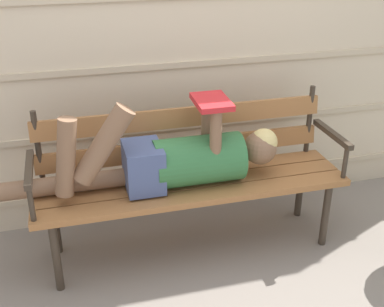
# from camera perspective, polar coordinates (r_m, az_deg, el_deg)

# --- Properties ---
(ground_plane) EXTENTS (12.00, 12.00, 0.00)m
(ground_plane) POSITION_cam_1_polar(r_m,az_deg,el_deg) (2.92, 0.60, -12.11)
(ground_plane) COLOR gray
(house_siding) EXTENTS (4.88, 0.08, 2.38)m
(house_siding) POSITION_cam_1_polar(r_m,az_deg,el_deg) (2.96, -2.57, 14.05)
(house_siding) COLOR beige
(house_siding) RESTS_ON ground
(park_bench) EXTENTS (1.75, 0.44, 0.88)m
(park_bench) POSITION_cam_1_polar(r_m,az_deg,el_deg) (2.80, -0.35, -1.89)
(park_bench) COLOR #9E6638
(park_bench) RESTS_ON ground
(reclining_person) EXTENTS (1.66, 0.27, 0.53)m
(reclining_person) POSITION_cam_1_polar(r_m,az_deg,el_deg) (2.66, -2.16, -0.61)
(reclining_person) COLOR #33703D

